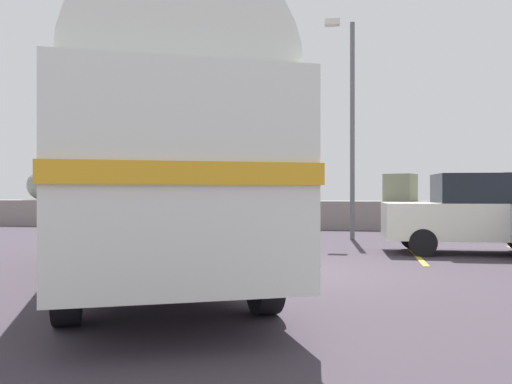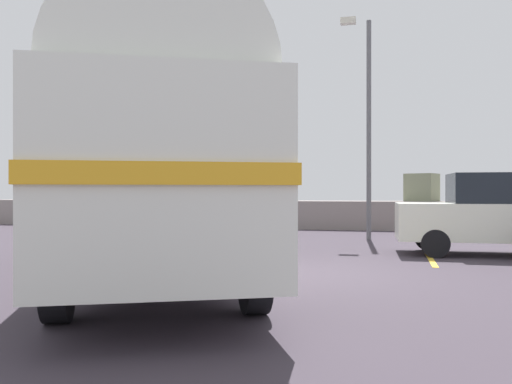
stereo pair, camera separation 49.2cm
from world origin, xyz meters
The scene contains 5 objects.
ground centered at (0.00, 0.00, 0.01)m, with size 32.00×26.00×0.02m.
breakwater centered at (-0.20, 11.81, 0.68)m, with size 31.36×1.99×2.41m.
vintage_coach centered at (-1.98, -1.35, 2.05)m, with size 5.80×8.79×3.70m.
parked_car_nearest centered at (3.94, 3.76, 0.97)m, with size 4.17×1.87×1.86m.
lamp_post centered at (0.99, 6.96, 3.70)m, with size 0.87×0.61×6.58m.
Camera 1 is at (1.21, -9.57, 1.47)m, focal length 38.01 mm.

